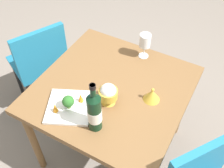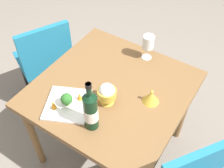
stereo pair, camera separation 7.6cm
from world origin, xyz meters
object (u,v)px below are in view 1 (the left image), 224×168
object	(u,v)px
chair_by_wall	(41,61)
wine_bottle	(94,112)
broccoli_floret	(68,102)
rice_bowl_lid	(152,95)
serving_plate	(69,107)
carrot_garnish_right	(55,108)
rice_bowl	(108,94)
wine_glass	(145,41)
carrot_garnish_left	(81,98)

from	to	relation	value
chair_by_wall	wine_bottle	world-z (taller)	wine_bottle
chair_by_wall	broccoli_floret	world-z (taller)	chair_by_wall
wine_bottle	rice_bowl_lid	distance (m)	0.39
serving_plate	carrot_garnish_right	size ratio (longest dim) A/B	5.56
chair_by_wall	rice_bowl	bearing A→B (deg)	-81.64
wine_bottle	wine_glass	bearing A→B (deg)	-178.96
rice_bowl	carrot_garnish_right	distance (m)	0.31
wine_bottle	broccoli_floret	xyz separation A→B (m)	(-0.03, -0.19, -0.07)
serving_plate	carrot_garnish_right	distance (m)	0.09
wine_bottle	broccoli_floret	distance (m)	0.21
chair_by_wall	broccoli_floret	bearing A→B (deg)	-97.89
broccoli_floret	chair_by_wall	bearing A→B (deg)	-124.09
serving_plate	broccoli_floret	world-z (taller)	broccoli_floret
rice_bowl	rice_bowl_lid	size ratio (longest dim) A/B	1.42
rice_bowl_lid	carrot_garnish_right	size ratio (longest dim) A/B	1.67
wine_glass	serving_plate	distance (m)	0.66
chair_by_wall	rice_bowl_lid	world-z (taller)	chair_by_wall
chair_by_wall	carrot_garnish_left	size ratio (longest dim) A/B	14.44
rice_bowl	carrot_garnish_left	xyz separation A→B (m)	(0.08, -0.14, -0.03)
wine_bottle	rice_bowl_lid	size ratio (longest dim) A/B	3.32
wine_glass	rice_bowl_lid	bearing A→B (deg)	31.22
chair_by_wall	carrot_garnish_right	bearing A→B (deg)	-104.18
rice_bowl_lid	carrot_garnish_left	bearing A→B (deg)	-57.33
broccoli_floret	carrot_garnish_right	size ratio (longest dim) A/B	1.43
chair_by_wall	carrot_garnish_right	xyz separation A→B (m)	(0.46, 0.54, 0.24)
rice_bowl	broccoli_floret	bearing A→B (deg)	-48.00
wine_glass	broccoli_floret	distance (m)	0.66
rice_bowl	serving_plate	size ratio (longest dim) A/B	0.43
wine_bottle	carrot_garnish_left	bearing A→B (deg)	-122.20
wine_bottle	serving_plate	xyz separation A→B (m)	(-0.04, -0.20, -0.12)
serving_plate	broccoli_floret	bearing A→B (deg)	42.34
serving_plate	carrot_garnish_left	xyz separation A→B (m)	(-0.07, 0.04, 0.04)
wine_glass	wine_bottle	bearing A→B (deg)	1.04
chair_by_wall	wine_bottle	size ratio (longest dim) A/B	2.56
wine_bottle	wine_glass	xyz separation A→B (m)	(-0.66, -0.01, -0.00)
carrot_garnish_left	chair_by_wall	bearing A→B (deg)	-117.69
serving_plate	broccoli_floret	size ratio (longest dim) A/B	3.87
broccoli_floret	carrot_garnish_left	distance (m)	0.08
rice_bowl	wine_bottle	bearing A→B (deg)	7.20
rice_bowl_lid	carrot_garnish_left	distance (m)	0.41
serving_plate	wine_bottle	bearing A→B (deg)	79.99
rice_bowl	carrot_garnish_left	world-z (taller)	rice_bowl
broccoli_floret	carrot_garnish_left	bearing A→B (deg)	154.11
rice_bowl	carrot_garnish_right	xyz separation A→B (m)	(0.21, -0.22, -0.03)
rice_bowl_lid	broccoli_floret	distance (m)	0.48
wine_bottle	broccoli_floret	size ratio (longest dim) A/B	3.86
wine_bottle	serving_plate	distance (m)	0.24
chair_by_wall	carrot_garnish_left	bearing A→B (deg)	-91.49
serving_plate	carrot_garnish_right	xyz separation A→B (m)	(0.07, -0.04, 0.04)
wine_glass	serving_plate	bearing A→B (deg)	-16.74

